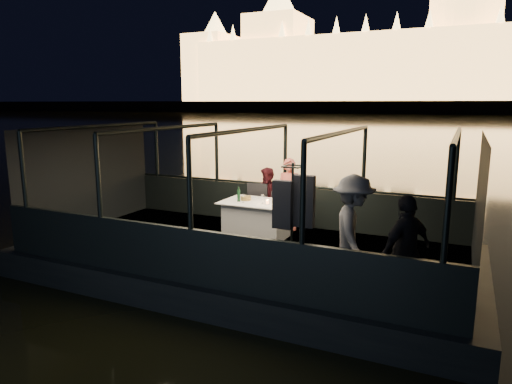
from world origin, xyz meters
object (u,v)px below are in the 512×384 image
at_px(person_woman_coral, 289,197).
at_px(person_man_maroon, 268,195).
at_px(passenger_dark, 406,246).
at_px(chair_port_right, 277,213).
at_px(wine_bottle, 239,194).
at_px(chair_port_left, 253,210).
at_px(passenger_stripe, 353,232).
at_px(dining_table_central, 257,219).
at_px(coat_stand, 292,228).

distance_m(person_woman_coral, person_man_maroon, 0.51).
height_order(person_man_maroon, passenger_dark, passenger_dark).
distance_m(chair_port_right, wine_bottle, 0.99).
bearing_deg(chair_port_left, passenger_stripe, -45.78).
distance_m(dining_table_central, wine_bottle, 0.65).
height_order(chair_port_right, person_woman_coral, person_woman_coral).
relative_size(coat_stand, passenger_dark, 1.22).
relative_size(dining_table_central, person_man_maroon, 1.06).
bearing_deg(person_woman_coral, dining_table_central, -125.74).
bearing_deg(passenger_dark, coat_stand, -56.29).
xyz_separation_m(person_man_maroon, wine_bottle, (-0.26, -0.96, 0.17)).
distance_m(coat_stand, passenger_dark, 1.69).
relative_size(dining_table_central, wine_bottle, 4.71).
relative_size(person_man_maroon, passenger_stripe, 0.79).
bearing_deg(coat_stand, chair_port_right, 116.56).
height_order(passenger_stripe, passenger_dark, passenger_stripe).
xyz_separation_m(dining_table_central, coat_stand, (1.56, -2.11, 0.51)).
xyz_separation_m(chair_port_left, wine_bottle, (-0.04, -0.64, 0.47)).
bearing_deg(passenger_stripe, chair_port_right, 26.48).
distance_m(dining_table_central, coat_stand, 2.67).
height_order(chair_port_left, person_woman_coral, person_woman_coral).
height_order(coat_stand, wine_bottle, coat_stand).
height_order(chair_port_right, passenger_stripe, passenger_stripe).
xyz_separation_m(dining_table_central, person_man_maroon, (-0.09, 0.81, 0.36)).
relative_size(coat_stand, person_man_maroon, 1.40).
xyz_separation_m(coat_stand, person_man_maroon, (-1.65, 2.92, -0.15)).
relative_size(chair_port_right, person_man_maroon, 0.64).
bearing_deg(passenger_dark, chair_port_right, -96.67).
bearing_deg(person_man_maroon, dining_table_central, -65.30).
relative_size(passenger_dark, wine_bottle, 5.12).
height_order(person_woman_coral, person_man_maroon, person_woman_coral).
distance_m(chair_port_left, wine_bottle, 0.79).
height_order(coat_stand, passenger_dark, coat_stand).
bearing_deg(dining_table_central, passenger_stripe, -35.84).
bearing_deg(person_man_maroon, chair_port_left, -106.39).
relative_size(dining_table_central, chair_port_left, 1.44).
bearing_deg(chair_port_left, chair_port_right, -10.27).
bearing_deg(passenger_stripe, wine_bottle, 42.28).
bearing_deg(chair_port_left, passenger_dark, -42.71).
bearing_deg(dining_table_central, coat_stand, -53.51).
height_order(person_man_maroon, passenger_stripe, passenger_stripe).
xyz_separation_m(person_woman_coral, person_man_maroon, (-0.51, -0.01, 0.00)).
distance_m(person_man_maroon, passenger_stripe, 3.58).
bearing_deg(chair_port_right, passenger_stripe, -54.36).
bearing_deg(chair_port_left, dining_table_central, -64.21).
bearing_deg(passenger_dark, passenger_stripe, -80.14).
height_order(person_woman_coral, passenger_dark, passenger_dark).
relative_size(person_woman_coral, person_man_maroon, 1.17).
xyz_separation_m(dining_table_central, passenger_dark, (3.25, -2.13, 0.47)).
relative_size(chair_port_left, passenger_dark, 0.64).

